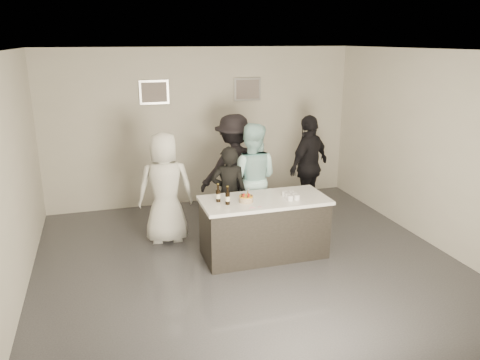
{
  "coord_description": "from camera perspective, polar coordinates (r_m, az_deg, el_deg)",
  "views": [
    {
      "loc": [
        -1.91,
        -5.79,
        3.14
      ],
      "look_at": [
        0.0,
        0.5,
        1.15
      ],
      "focal_mm": 35.0,
      "sensor_mm": 36.0,
      "label": 1
    }
  ],
  "objects": [
    {
      "name": "candles",
      "position": [
        6.47,
        1.99,
        -3.39
      ],
      "size": [
        0.24,
        0.08,
        0.01
      ],
      "primitive_type": "cube",
      "color": "pink",
      "rests_on": "bar_counter"
    },
    {
      "name": "person_guest_left",
      "position": [
        7.44,
        -9.1,
        -0.96
      ],
      "size": [
        0.92,
        0.64,
        1.79
      ],
      "primitive_type": "imported",
      "rotation": [
        0.0,
        0.0,
        3.06
      ],
      "color": "silver",
      "rests_on": "ground"
    },
    {
      "name": "wall_right",
      "position": [
        7.77,
        22.88,
        3.31
      ],
      "size": [
        0.04,
        6.0,
        3.0
      ],
      "primitive_type": "cube",
      "color": "beige",
      "rests_on": "ground"
    },
    {
      "name": "ceiling",
      "position": [
        6.1,
        1.42,
        15.52
      ],
      "size": [
        6.0,
        6.0,
        0.0
      ],
      "primitive_type": "plane",
      "rotation": [
        3.14,
        0.0,
        0.0
      ],
      "color": "white"
    },
    {
      "name": "wall_front",
      "position": [
        3.76,
        15.93,
        -9.74
      ],
      "size": [
        6.0,
        0.04,
        3.0
      ],
      "primitive_type": "cube",
      "color": "beige",
      "rests_on": "ground"
    },
    {
      "name": "picture_right",
      "position": [
        9.25,
        0.91,
        11.01
      ],
      "size": [
        0.54,
        0.04,
        0.44
      ],
      "primitive_type": "cube",
      "color": "#B2B2B7",
      "rests_on": "wall_back"
    },
    {
      "name": "wall_left",
      "position": [
        6.12,
        -26.46,
        -0.53
      ],
      "size": [
        0.04,
        6.0,
        3.0
      ],
      "primitive_type": "cube",
      "color": "beige",
      "rests_on": "ground"
    },
    {
      "name": "floor",
      "position": [
        6.86,
        1.23,
        -10.41
      ],
      "size": [
        6.0,
        6.0,
        0.0
      ],
      "primitive_type": "plane",
      "color": "#3D3D42",
      "rests_on": "ground"
    },
    {
      "name": "wall_back",
      "position": [
        9.14,
        -4.59,
        6.46
      ],
      "size": [
        6.0,
        0.04,
        3.0
      ],
      "primitive_type": "cube",
      "color": "beige",
      "rests_on": "ground"
    },
    {
      "name": "tumbler_cluster",
      "position": [
        6.9,
        6.22,
        -1.87
      ],
      "size": [
        0.19,
        0.3,
        0.08
      ],
      "primitive_type": "cube",
      "color": "#F1A516",
      "rests_on": "bar_counter"
    },
    {
      "name": "cake",
      "position": [
        6.69,
        0.75,
        -2.37
      ],
      "size": [
        0.2,
        0.2,
        0.08
      ],
      "primitive_type": "cylinder",
      "color": "orange",
      "rests_on": "bar_counter"
    },
    {
      "name": "bar_counter",
      "position": [
        7.01,
        2.94,
        -5.77
      ],
      "size": [
        1.86,
        0.86,
        0.9
      ],
      "primitive_type": "cube",
      "color": "white",
      "rests_on": "ground"
    },
    {
      "name": "person_guest_back",
      "position": [
        8.21,
        -0.7,
        1.4
      ],
      "size": [
        1.34,
        0.91,
        1.91
      ],
      "primitive_type": "imported",
      "rotation": [
        0.0,
        0.0,
        3.32
      ],
      "color": "black",
      "rests_on": "ground"
    },
    {
      "name": "person_main_black",
      "position": [
        7.43,
        -1.35,
        -1.71
      ],
      "size": [
        0.65,
        0.52,
        1.55
      ],
      "primitive_type": "imported",
      "rotation": [
        0.0,
        0.0,
        2.84
      ],
      "color": "black",
      "rests_on": "ground"
    },
    {
      "name": "person_guest_right",
      "position": [
        8.59,
        8.39,
        1.73
      ],
      "size": [
        1.16,
        0.96,
        1.86
      ],
      "primitive_type": "imported",
      "rotation": [
        0.0,
        0.0,
        3.7
      ],
      "color": "black",
      "rests_on": "ground"
    },
    {
      "name": "beer_bottle_a",
      "position": [
        6.68,
        -2.68,
        -1.6
      ],
      "size": [
        0.07,
        0.07,
        0.26
      ],
      "primitive_type": "cylinder",
      "color": "black",
      "rests_on": "bar_counter"
    },
    {
      "name": "beer_bottle_b",
      "position": [
        6.57,
        -1.53,
        -1.91
      ],
      "size": [
        0.07,
        0.07,
        0.26
      ],
      "primitive_type": "cylinder",
      "color": "black",
      "rests_on": "bar_counter"
    },
    {
      "name": "person_main_blue",
      "position": [
        7.71,
        1.4,
        0.15
      ],
      "size": [
        1.11,
        1.01,
        1.85
      ],
      "primitive_type": "imported",
      "rotation": [
        0.0,
        0.0,
        2.71
      ],
      "color": "#B8EEF0",
      "rests_on": "ground"
    },
    {
      "name": "picture_left",
      "position": [
        8.87,
        -10.43,
        10.49
      ],
      "size": [
        0.54,
        0.04,
        0.44
      ],
      "primitive_type": "cube",
      "color": "#B2B2B7",
      "rests_on": "wall_back"
    }
  ]
}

